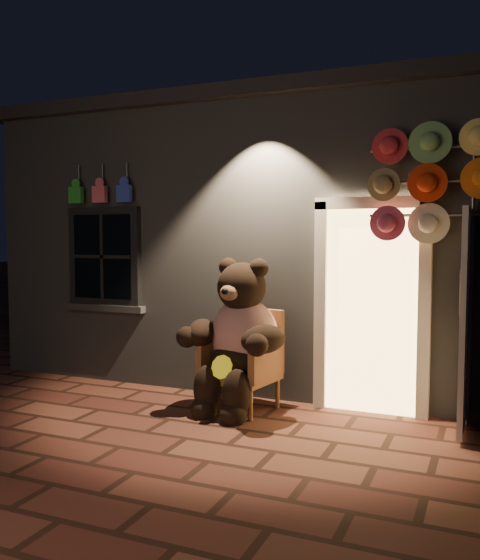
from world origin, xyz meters
The scene contains 5 objects.
ground centered at (0.00, 0.00, 0.00)m, with size 60.00×60.00×0.00m, color brown.
shop_building centered at (0.00, 3.99, 1.74)m, with size 7.30×5.95×3.51m.
wicker_armchair centered at (0.11, 1.09, 0.51)m, with size 0.80×0.74×1.03m.
teddy_bear centered at (0.10, 0.96, 0.75)m, with size 1.17×0.99×1.63m.
hat_rack centered at (2.05, 1.28, 2.35)m, with size 1.62×0.22×2.86m.
Camera 1 is at (2.47, -4.55, 1.79)m, focal length 38.00 mm.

